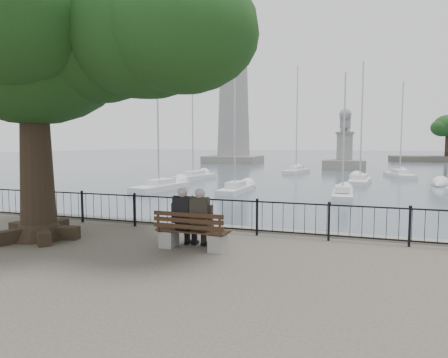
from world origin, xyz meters
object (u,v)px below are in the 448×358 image
at_px(lighthouse, 234,96).
at_px(lion_monument, 345,154).
at_px(bench, 192,236).
at_px(tree, 58,34).
at_px(person_left, 185,220).
at_px(person_right, 202,221).

xyz_separation_m(lighthouse, lion_monument, (20.00, -12.06, -10.07)).
bearing_deg(bench, tree, -177.91).
relative_size(bench, person_left, 1.20).
distance_m(tree, lighthouse, 63.48).
distance_m(bench, lighthouse, 64.95).
xyz_separation_m(bench, person_right, (0.24, 0.10, 0.37)).
bearing_deg(lighthouse, tree, -77.11).
bearing_deg(person_left, bench, -25.69).
height_order(bench, person_left, person_left).
distance_m(person_right, lion_monument, 49.38).
bearing_deg(lighthouse, person_left, -74.01).
relative_size(person_left, tree, 0.15).
relative_size(person_left, person_right, 1.00).
bearing_deg(person_right, lion_monument, 87.75).
bearing_deg(person_left, lighthouse, 105.99).
relative_size(bench, tree, 0.18).
xyz_separation_m(bench, person_left, (-0.23, 0.11, 0.37)).
height_order(person_left, tree, tree).
bearing_deg(lighthouse, person_right, -73.61).
height_order(bench, lion_monument, lion_monument).
height_order(bench, person_right, person_right).
bearing_deg(bench, person_left, 154.31).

